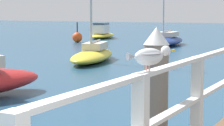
{
  "coord_description": "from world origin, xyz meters",
  "views": [
    {
      "loc": [
        0.47,
        -0.89,
        2.11
      ],
      "look_at": [
        -4.01,
        7.32,
        1.0
      ],
      "focal_mm": 69.34,
      "sensor_mm": 36.0,
      "label": 1
    }
  ],
  "objects": [
    {
      "name": "channel_buoy",
      "position": [
        -16.0,
        24.27,
        0.36
      ],
      "size": [
        0.7,
        0.7,
        1.4
      ],
      "color": "#E54C19",
      "rests_on": "ground_plane"
    },
    {
      "name": "boat_4",
      "position": [
        -9.03,
        14.82,
        0.34
      ],
      "size": [
        2.83,
        5.01,
        6.43
      ],
      "rotation": [
        0.0,
        0.0,
        3.45
      ],
      "color": "gold",
      "rests_on": "ground_plane"
    },
    {
      "name": "seagull_foreground",
      "position": [
        -1.03,
        2.54,
        1.73
      ],
      "size": [
        0.31,
        0.42,
        0.21
      ],
      "rotation": [
        0.0,
        0.0,
        5.68
      ],
      "color": "white",
      "rests_on": "pier_railing"
    },
    {
      "name": "boat_5",
      "position": [
        -16.83,
        29.15,
        0.41
      ],
      "size": [
        2.7,
        4.86,
        1.25
      ],
      "rotation": [
        0.0,
        0.0,
        3.41
      ],
      "color": "gold",
      "rests_on": "ground_plane"
    },
    {
      "name": "boat_3",
      "position": [
        -9.6,
        24.47,
        0.34
      ],
      "size": [
        2.5,
        5.77,
        6.15
      ],
      "rotation": [
        0.0,
        0.0,
        3.25
      ],
      "color": "navy",
      "rests_on": "ground_plane"
    },
    {
      "name": "dock_piling_near",
      "position": [
        -1.41,
        3.61,
        0.98
      ],
      "size": [
        0.29,
        0.29,
        1.94
      ],
      "color": "#6B6056",
      "rests_on": "ground_plane"
    }
  ]
}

